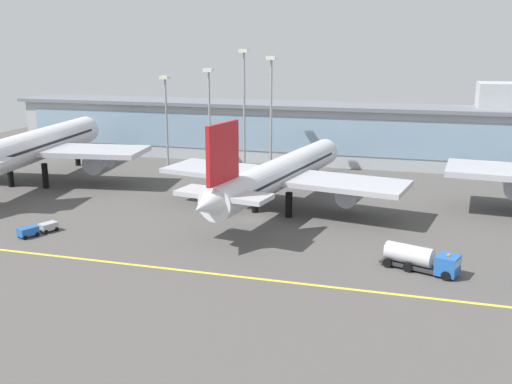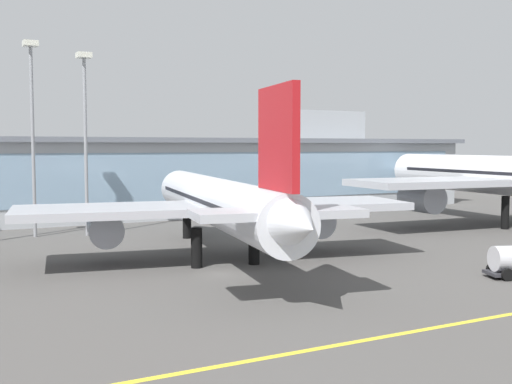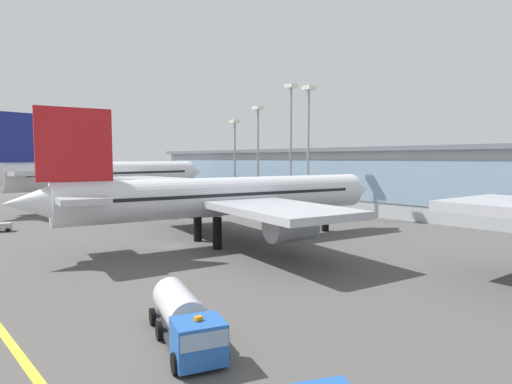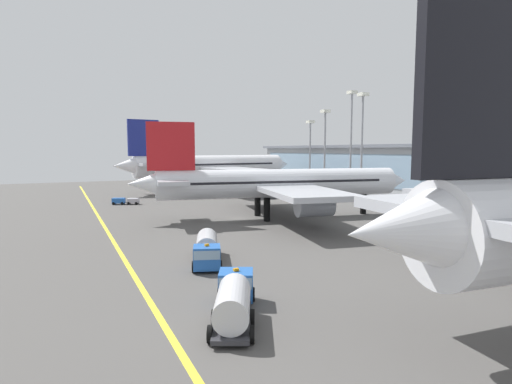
{
  "view_description": "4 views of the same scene",
  "coord_description": "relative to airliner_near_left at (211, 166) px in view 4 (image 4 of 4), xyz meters",
  "views": [
    {
      "loc": [
        23.71,
        -80.87,
        25.85
      ],
      "look_at": [
        -0.54,
        3.55,
        3.43
      ],
      "focal_mm": 40.44,
      "sensor_mm": 36.0,
      "label": 1
    },
    {
      "loc": [
        -23.68,
        -51.99,
        11.81
      ],
      "look_at": [
        9.3,
        10.78,
        6.58
      ],
      "focal_mm": 44.06,
      "sensor_mm": 36.0,
      "label": 2
    },
    {
      "loc": [
        45.83,
        -27.42,
        10.91
      ],
      "look_at": [
        7.08,
        7.24,
        6.82
      ],
      "focal_mm": 29.88,
      "sensor_mm": 36.0,
      "label": 3
    },
    {
      "loc": [
        65.49,
        -27.97,
        11.84
      ],
      "look_at": [
        -8.77,
        7.42,
        3.41
      ],
      "focal_mm": 29.06,
      "sensor_mm": 36.0,
      "label": 4
    }
  ],
  "objects": [
    {
      "name": "apron_light_mast_east",
      "position": [
        41.36,
        19.55,
        8.41
      ],
      "size": [
        1.8,
        1.8,
        23.8
      ],
      "color": "gray",
      "rests_on": "ground"
    },
    {
      "name": "airliner_near_left",
      "position": [
        0.0,
        0.0,
        0.0
      ],
      "size": [
        43.39,
        54.71,
        19.54
      ],
      "rotation": [
        0.0,
        0.0,
        1.7
      ],
      "color": "black",
      "rests_on": "ground"
    },
    {
      "name": "terminal_building",
      "position": [
        48.32,
        36.48,
        -0.17
      ],
      "size": [
        145.34,
        14.0,
        18.32
      ],
      "color": "#ADB2B7",
      "rests_on": "ground"
    },
    {
      "name": "baggage_tug_near",
      "position": [
        19.48,
        -26.57,
        -6.35
      ],
      "size": [
        3.68,
        5.74,
        1.4
      ],
      "rotation": [
        0.0,
        0.0,
        4.31
      ],
      "color": "black",
      "rests_on": "ground"
    },
    {
      "name": "apron_light_mast_far_east",
      "position": [
        35.11,
        21.58,
        9.14
      ],
      "size": [
        1.8,
        1.8,
        25.12
      ],
      "color": "gray",
      "rests_on": "ground"
    },
    {
      "name": "service_truck_far",
      "position": [
        85.94,
        -28.53,
        -5.64
      ],
      "size": [
        9.21,
        6.12,
        2.9
      ],
      "rotation": [
        0.0,
        0.0,
        2.7
      ],
      "color": "black",
      "rests_on": "ground"
    },
    {
      "name": "apron_light_mast_centre",
      "position": [
        28.41,
        19.05,
        7.04
      ],
      "size": [
        1.8,
        1.8,
        21.34
      ],
      "color": "gray",
      "rests_on": "ground"
    },
    {
      "name": "fuel_tanker_truck",
      "position": [
        71.57,
        -25.64,
        -5.64
      ],
      "size": [
        9.34,
        5.38,
        2.9
      ],
      "rotation": [
        0.0,
        0.0,
        5.95
      ],
      "color": "black",
      "rests_on": "ground"
    },
    {
      "name": "taxiway_centreline_stripe",
      "position": [
        46.6,
        -33.3,
        -7.14
      ],
      "size": [
        159.43,
        0.5,
        0.01
      ],
      "primitive_type": "cube",
      "color": "yellow",
      "rests_on": "ground"
    },
    {
      "name": "airliner_near_right",
      "position": [
        49.19,
        -4.95,
        -1.22
      ],
      "size": [
        41.18,
        50.36,
        16.26
      ],
      "rotation": [
        0.0,
        0.0,
        1.39
      ],
      "color": "black",
      "rests_on": "ground"
    },
    {
      "name": "apron_light_mast_west",
      "position": [
        17.4,
        21.95,
        6.03
      ],
      "size": [
        1.8,
        1.8,
        19.57
      ],
      "color": "gray",
      "rests_on": "ground"
    },
    {
      "name": "ground_plane",
      "position": [
        46.6,
        -11.3,
        -7.15
      ],
      "size": [
        199.28,
        199.28,
        0.0
      ],
      "primitive_type": "plane",
      "color": "#514F4C"
    }
  ]
}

